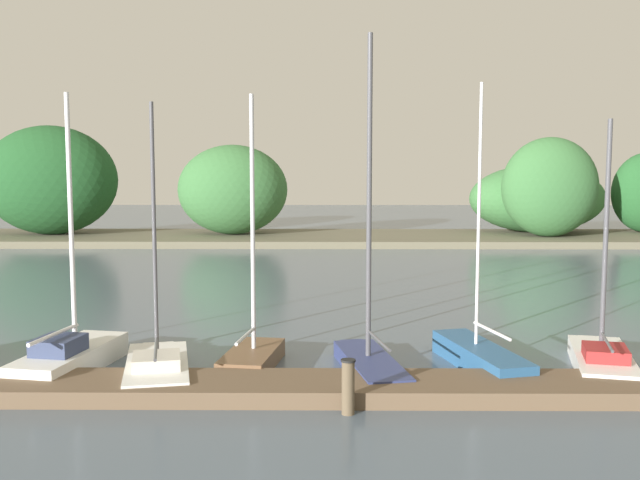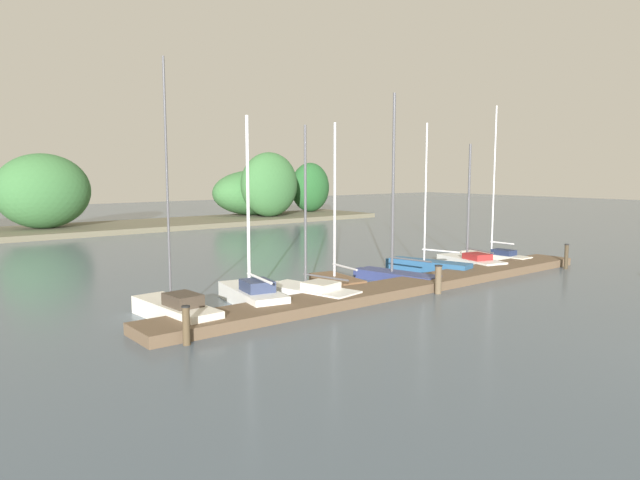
% 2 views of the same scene
% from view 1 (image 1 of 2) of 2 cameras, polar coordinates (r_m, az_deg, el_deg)
% --- Properties ---
extents(dock_pier, '(21.40, 1.80, 0.35)m').
position_cam_1_polar(dock_pier, '(15.96, 0.26, -11.17)').
color(dock_pier, brown).
rests_on(dock_pier, ground).
extents(far_shore, '(47.34, 8.22, 6.99)m').
position_cam_1_polar(far_shore, '(45.76, -0.20, 3.37)').
color(far_shore, '#66604C').
rests_on(far_shore, ground).
extents(sailboat_1, '(1.85, 4.00, 6.44)m').
position_cam_1_polar(sailboat_1, '(18.64, -18.32, -8.20)').
color(sailboat_1, white).
rests_on(sailboat_1, ground).
extents(sailboat_2, '(2.05, 3.97, 6.19)m').
position_cam_1_polar(sailboat_2, '(17.60, -12.25, -9.23)').
color(sailboat_2, white).
rests_on(sailboat_2, ground).
extents(sailboat_3, '(1.45, 2.90, 6.44)m').
position_cam_1_polar(sailboat_3, '(18.19, -5.10, -8.40)').
color(sailboat_3, brown).
rests_on(sailboat_3, ground).
extents(sailboat_4, '(1.67, 3.99, 7.73)m').
position_cam_1_polar(sailboat_4, '(17.58, 3.75, -8.70)').
color(sailboat_4, navy).
rests_on(sailboat_4, ground).
extents(sailboat_5, '(1.80, 4.07, 6.69)m').
position_cam_1_polar(sailboat_5, '(18.40, 11.88, -8.45)').
color(sailboat_5, '#285684').
rests_on(sailboat_5, ground).
extents(sailboat_6, '(2.04, 4.03, 5.85)m').
position_cam_1_polar(sailboat_6, '(18.94, 20.61, -8.28)').
color(sailboat_6, white).
rests_on(sailboat_6, ground).
extents(mooring_piling_1, '(0.29, 0.29, 1.09)m').
position_cam_1_polar(mooring_piling_1, '(14.80, 2.15, -11.05)').
color(mooring_piling_1, brown).
rests_on(mooring_piling_1, ground).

